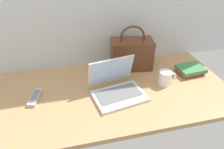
{
  "coord_description": "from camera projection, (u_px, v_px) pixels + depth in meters",
  "views": [
    {
      "loc": [
        -0.22,
        -1.03,
        0.84
      ],
      "look_at": [
        0.03,
        0.0,
        0.15
      ],
      "focal_mm": 32.75,
      "sensor_mm": 36.0,
      "label": 1
    }
  ],
  "objects": [
    {
      "name": "desk",
      "position": [
        108.0,
        92.0,
        1.33
      ],
      "size": [
        1.6,
        0.76,
        0.03
      ],
      "color": "tan",
      "rests_on": "ground"
    },
    {
      "name": "laptop",
      "position": [
        116.0,
        87.0,
        1.27
      ],
      "size": [
        0.35,
        0.32,
        0.21
      ],
      "color": "silver",
      "rests_on": "desk"
    },
    {
      "name": "coffee_mug",
      "position": [
        165.0,
        78.0,
        1.35
      ],
      "size": [
        0.12,
        0.08,
        0.1
      ],
      "color": "white",
      "rests_on": "desk"
    },
    {
      "name": "remote_control_near",
      "position": [
        35.0,
        97.0,
        1.24
      ],
      "size": [
        0.08,
        0.17,
        0.02
      ],
      "color": "#B7B7B7",
      "rests_on": "desk"
    },
    {
      "name": "remote_control_far",
      "position": [
        95.0,
        70.0,
        1.51
      ],
      "size": [
        0.06,
        0.16,
        0.02
      ],
      "color": "black",
      "rests_on": "desk"
    },
    {
      "name": "handbag",
      "position": [
        132.0,
        53.0,
        1.5
      ],
      "size": [
        0.32,
        0.2,
        0.33
      ],
      "color": "#59331E",
      "rests_on": "desk"
    },
    {
      "name": "book_stack",
      "position": [
        190.0,
        70.0,
        1.48
      ],
      "size": [
        0.2,
        0.15,
        0.05
      ],
      "color": "#B23333",
      "rests_on": "desk"
    }
  ]
}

